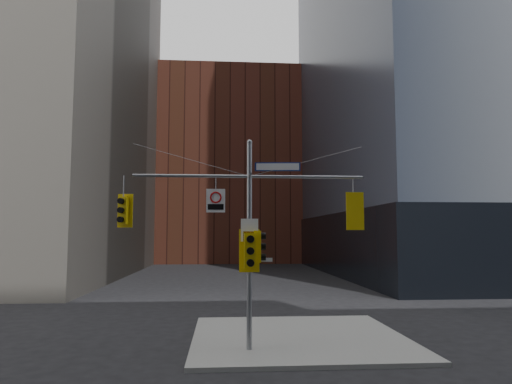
{
  "coord_description": "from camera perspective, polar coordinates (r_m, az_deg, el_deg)",
  "views": [
    {
      "loc": [
        -0.92,
        -13.68,
        4.0
      ],
      "look_at": [
        0.23,
        2.0,
        5.46
      ],
      "focal_mm": 32.0,
      "sensor_mm": 36.0,
      "label": 1
    }
  ],
  "objects": [
    {
      "name": "street_sign_blade",
      "position": [
        15.96,
        2.71,
        3.17
      ],
      "size": [
        1.59,
        0.19,
        0.31
      ],
      "rotation": [
        0.0,
        0.0,
        -0.09
      ],
      "color": "navy",
      "rests_on": "ground"
    },
    {
      "name": "ground",
      "position": [
        14.28,
        -0.36,
        -21.57
      ],
      "size": [
        160.0,
        160.0,
        0.0
      ],
      "primitive_type": "plane",
      "color": "black",
      "rests_on": "ground"
    },
    {
      "name": "street_blade_ew",
      "position": [
        15.76,
        0.81,
        -8.47
      ],
      "size": [
        0.69,
        0.1,
        0.14
      ],
      "rotation": [
        0.0,
        0.0,
        -0.11
      ],
      "color": "silver",
      "rests_on": "ground"
    },
    {
      "name": "sidewalk_corner",
      "position": [
        18.34,
        5.32,
        -17.63
      ],
      "size": [
        8.0,
        8.0,
        0.15
      ],
      "primitive_type": "cube",
      "color": "gray",
      "rests_on": "ground"
    },
    {
      "name": "regulatory_sign_pole",
      "position": [
        15.58,
        -0.81,
        -4.85
      ],
      "size": [
        0.59,
        0.05,
        0.78
      ],
      "rotation": [
        0.0,
        0.0,
        -0.02
      ],
      "color": "silver",
      "rests_on": "ground"
    },
    {
      "name": "traffic_light_west_arm",
      "position": [
        16.06,
        -16.27,
        -2.23
      ],
      "size": [
        0.54,
        0.5,
        1.15
      ],
      "rotation": [
        0.0,
        0.0,
        -0.26
      ],
      "color": "#DDB70B",
      "rests_on": "ground"
    },
    {
      "name": "street_blade_ns",
      "position": [
        16.19,
        -0.94,
        -9.19
      ],
      "size": [
        0.1,
        0.71,
        0.14
      ],
      "rotation": [
        0.0,
        0.0,
        0.1
      ],
      "color": "#145926",
      "rests_on": "ground"
    },
    {
      "name": "brick_midrise",
      "position": [
        72.38,
        -3.41,
        2.66
      ],
      "size": [
        26.0,
        20.0,
        28.0
      ],
      "primitive_type": "cube",
      "color": "brown",
      "rests_on": "ground"
    },
    {
      "name": "signal_assembly",
      "position": [
        15.7,
        -0.83,
        -3.78
      ],
      "size": [
        8.0,
        0.8,
        7.3
      ],
      "color": "gray",
      "rests_on": "ground"
    },
    {
      "name": "traffic_light_pole_front",
      "position": [
        15.44,
        -0.78,
        -7.36
      ],
      "size": [
        0.69,
        0.55,
        1.46
      ],
      "rotation": [
        0.0,
        0.0,
        0.03
      ],
      "color": "#DDB70B",
      "rests_on": "ground"
    },
    {
      "name": "traffic_light_pole_side",
      "position": [
        15.73,
        0.35,
        -6.83
      ],
      "size": [
        0.44,
        0.37,
        1.08
      ],
      "rotation": [
        0.0,
        0.0,
        1.47
      ],
      "color": "#DDB70B",
      "rests_on": "ground"
    },
    {
      "name": "regulatory_sign_arm",
      "position": [
        15.7,
        -5.06,
        -0.98
      ],
      "size": [
        0.65,
        0.07,
        0.81
      ],
      "rotation": [
        0.0,
        0.0,
        -0.02
      ],
      "color": "silver",
      "rests_on": "ground"
    },
    {
      "name": "podium_ne",
      "position": [
        54.07,
        28.31,
        -5.73
      ],
      "size": [
        36.4,
        36.4,
        6.0
      ],
      "primitive_type": "cube",
      "color": "black",
      "rests_on": "ground"
    },
    {
      "name": "traffic_light_east_arm",
      "position": [
        16.34,
        12.09,
        -2.38
      ],
      "size": [
        0.63,
        0.49,
        1.31
      ],
      "rotation": [
        0.0,
        0.0,
        3.16
      ],
      "color": "#DDB70B",
      "rests_on": "ground"
    }
  ]
}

